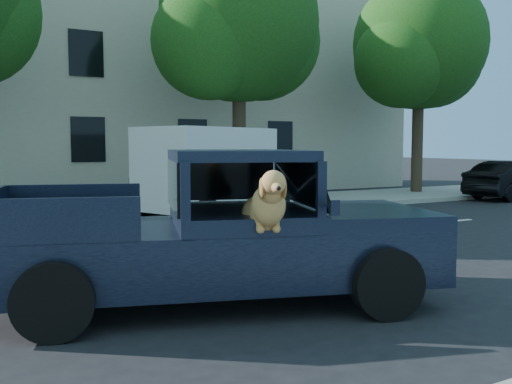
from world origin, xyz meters
TOP-DOWN VIEW (x-y plane):
  - ground at (0.00, 0.00)m, footprint 120.00×120.00m
  - far_sidewalk at (0.00, 9.20)m, footprint 60.00×4.00m
  - lane_stripes at (2.00, 3.40)m, footprint 21.60×0.14m
  - street_tree_mid at (5.03, 9.62)m, footprint 6.00×5.20m
  - street_tree_right at (13.03, 9.62)m, footprint 6.00×5.20m
  - building_main at (3.00, 16.50)m, footprint 26.00×6.00m
  - pickup_truck at (-0.75, -0.56)m, footprint 5.86×3.68m
  - mail_truck at (2.93, 7.10)m, footprint 4.95×3.68m

SIDE VIEW (x-z plane):
  - ground at x=0.00m, z-range 0.00..0.00m
  - lane_stripes at x=2.00m, z-range 0.00..0.01m
  - far_sidewalk at x=0.00m, z-range 0.00..0.15m
  - pickup_truck at x=-0.75m, z-range -0.32..1.64m
  - mail_truck at x=2.93m, z-range -0.16..2.31m
  - building_main at x=3.00m, z-range 0.00..9.00m
  - street_tree_mid at x=5.03m, z-range 1.41..10.01m
  - street_tree_right at x=13.03m, z-range 1.41..10.01m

